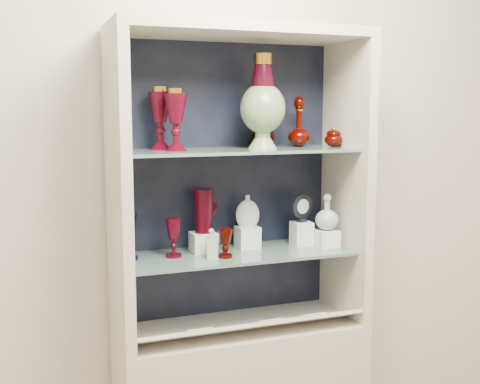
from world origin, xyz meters
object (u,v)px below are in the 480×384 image
object	(u,v)px
clear_square_bottle	(211,243)
cameo_medallion	(302,208)
ruby_decanter_a	(299,119)
ruby_goblet_tall	(174,238)
pedestal_lamp_left	(176,120)
flat_flask	(248,210)
cobalt_goblet	(128,237)
clear_round_decanter	(327,213)
enamel_urn	(263,102)
ruby_pitcher	(203,211)
pedestal_lamp_right	(160,118)
lidded_bowl	(334,137)
ruby_decanter_b	(264,120)
ruby_goblet_small	(225,243)

from	to	relation	value
clear_square_bottle	cameo_medallion	size ratio (longest dim) A/B	0.95
ruby_decanter_a	ruby_goblet_tall	size ratio (longest dim) A/B	1.52
pedestal_lamp_left	flat_flask	distance (m)	0.50
ruby_goblet_tall	flat_flask	world-z (taller)	flat_flask
cobalt_goblet	clear_round_decanter	xyz separation A→B (m)	(0.83, -0.06, 0.06)
clear_round_decanter	enamel_urn	bearing A→B (deg)	177.68
pedestal_lamp_left	ruby_pitcher	bearing A→B (deg)	31.71
enamel_urn	cameo_medallion	world-z (taller)	enamel_urn
pedestal_lamp_right	cameo_medallion	xyz separation A→B (m)	(0.60, -0.03, -0.38)
ruby_pitcher	cameo_medallion	xyz separation A→B (m)	(0.43, -0.02, -0.01)
lidded_bowl	clear_square_bottle	bearing A→B (deg)	-174.61
pedestal_lamp_right	ruby_decanter_b	world-z (taller)	pedestal_lamp_right
pedestal_lamp_right	ruby_goblet_small	xyz separation A→B (m)	(0.22, -0.13, -0.48)
clear_square_bottle	ruby_pitcher	bearing A→B (deg)	89.24
ruby_pitcher	cameo_medallion	world-z (taller)	ruby_pitcher
ruby_decanter_b	ruby_pitcher	distance (m)	0.47
enamel_urn	ruby_decanter_a	xyz separation A→B (m)	(0.19, 0.06, -0.07)
enamel_urn	clear_round_decanter	xyz separation A→B (m)	(0.29, -0.01, -0.46)
enamel_urn	flat_flask	xyz separation A→B (m)	(-0.03, 0.08, -0.45)
ruby_decanter_b	clear_square_bottle	xyz separation A→B (m)	(-0.29, -0.17, -0.47)
cobalt_goblet	ruby_goblet_tall	bearing A→B (deg)	-5.70
pedestal_lamp_right	cobalt_goblet	bearing A→B (deg)	-167.82
ruby_decanter_b	clear_square_bottle	world-z (taller)	ruby_decanter_b
clear_square_bottle	lidded_bowl	bearing A→B (deg)	5.39
pedestal_lamp_right	ruby_goblet_tall	distance (m)	0.47
pedestal_lamp_left	enamel_urn	distance (m)	0.36
pedestal_lamp_left	cameo_medallion	world-z (taller)	pedestal_lamp_left
pedestal_lamp_left	cameo_medallion	bearing A→B (deg)	5.54
ruby_decanter_b	pedestal_lamp_left	bearing A→B (deg)	-161.86
ruby_decanter_a	cobalt_goblet	distance (m)	0.86
clear_square_bottle	clear_round_decanter	world-z (taller)	clear_round_decanter
lidded_bowl	flat_flask	distance (m)	0.48
lidded_bowl	clear_round_decanter	world-z (taller)	lidded_bowl
lidded_bowl	ruby_pitcher	bearing A→B (deg)	173.91
ruby_goblet_small	ruby_pitcher	bearing A→B (deg)	113.32
pedestal_lamp_right	ruby_decanter_a	size ratio (longest dim) A/B	1.03
pedestal_lamp_left	pedestal_lamp_right	bearing A→B (deg)	114.45
pedestal_lamp_left	pedestal_lamp_right	world-z (taller)	pedestal_lamp_right
pedestal_lamp_left	ruby_goblet_small	size ratio (longest dim) A/B	2.04
pedestal_lamp_left	ruby_pitcher	size ratio (longest dim) A/B	1.31
lidded_bowl	cobalt_goblet	xyz separation A→B (m)	(-0.87, 0.04, -0.37)
lidded_bowl	ruby_goblet_small	size ratio (longest dim) A/B	0.74
pedestal_lamp_left	lidded_bowl	bearing A→B (deg)	1.66
clear_round_decanter	pedestal_lamp_left	bearing A→B (deg)	179.39
ruby_pitcher	ruby_goblet_tall	bearing A→B (deg)	174.68
pedestal_lamp_left	clear_square_bottle	xyz separation A→B (m)	(0.13, -0.03, -0.48)
pedestal_lamp_right	enamel_urn	size ratio (longest dim) A/B	0.65
ruby_pitcher	lidded_bowl	bearing A→B (deg)	-27.85
ruby_decanter_a	ruby_goblet_small	distance (m)	0.61
ruby_decanter_a	ruby_decanter_b	size ratio (longest dim) A/B	1.05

